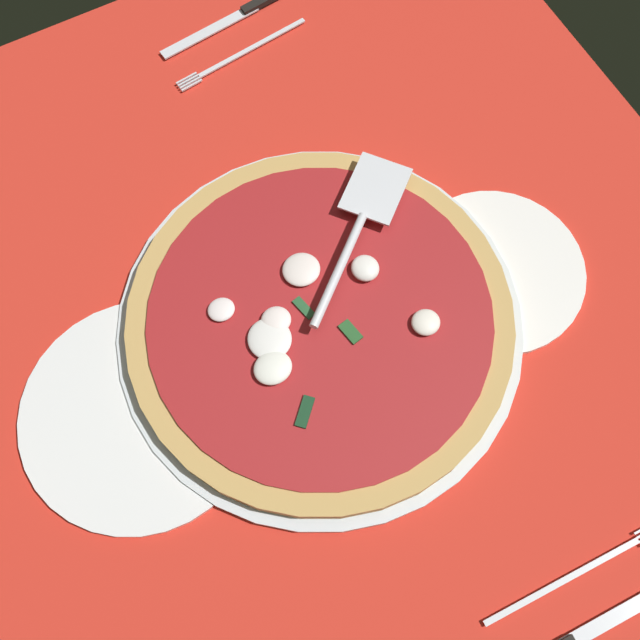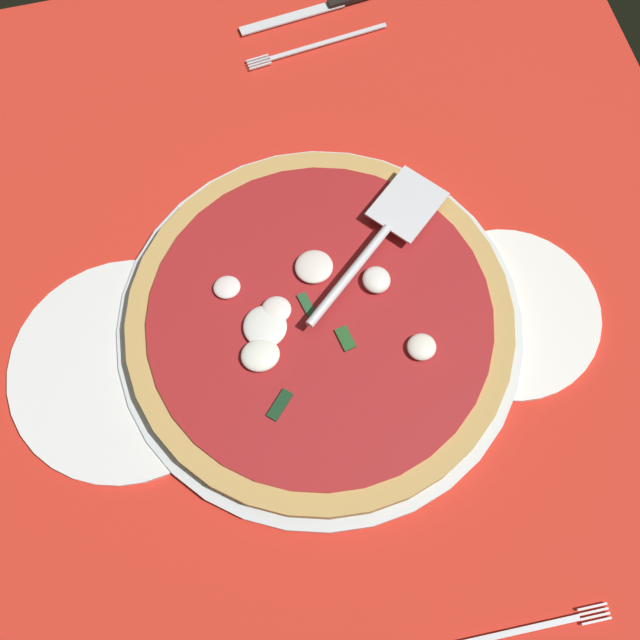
% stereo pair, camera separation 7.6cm
% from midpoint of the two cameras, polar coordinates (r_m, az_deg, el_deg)
% --- Properties ---
extents(ground_plane, '(1.01, 1.01, 0.01)m').
position_cam_midpoint_polar(ground_plane, '(0.87, 0.69, 0.96)').
color(ground_plane, red).
extents(checker_pattern, '(1.01, 1.01, 0.00)m').
position_cam_midpoint_polar(checker_pattern, '(0.86, 0.69, 1.08)').
color(checker_pattern, silver).
rests_on(checker_pattern, ground_plane).
extents(pizza_pan, '(0.45, 0.45, 0.01)m').
position_cam_midpoint_polar(pizza_pan, '(0.85, 2.56, -0.71)').
color(pizza_pan, silver).
rests_on(pizza_pan, ground_plane).
extents(dinner_plate_left, '(0.21, 0.21, 0.01)m').
position_cam_midpoint_polar(dinner_plate_left, '(0.89, 16.27, 0.22)').
color(dinner_plate_left, white).
rests_on(dinner_plate_left, ground_plane).
extents(dinner_plate_right, '(0.26, 0.26, 0.01)m').
position_cam_midpoint_polar(dinner_plate_right, '(0.85, -11.80, -3.84)').
color(dinner_plate_right, silver).
rests_on(dinner_plate_right, ground_plane).
extents(pizza, '(0.42, 0.42, 0.03)m').
position_cam_midpoint_polar(pizza, '(0.83, 2.58, -0.30)').
color(pizza, tan).
rests_on(pizza, pizza_pan).
extents(pizza_server, '(0.19, 0.17, 0.01)m').
position_cam_midpoint_polar(pizza_server, '(0.85, 7.04, 5.79)').
color(pizza_server, silver).
rests_on(pizza_server, pizza).
extents(place_setting_near, '(0.21, 0.14, 0.01)m').
position_cam_midpoint_polar(place_setting_near, '(1.07, 2.32, 20.90)').
color(place_setting_near, white).
rests_on(place_setting_near, ground_plane).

